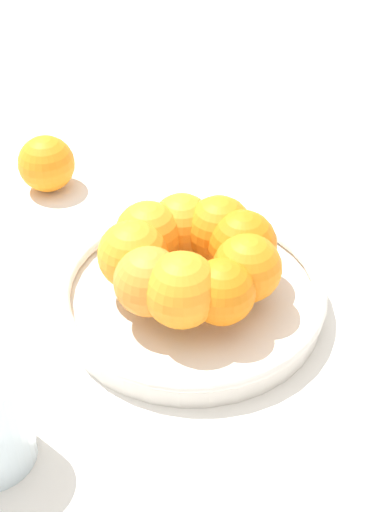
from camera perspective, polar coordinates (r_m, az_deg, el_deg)
ground_plane at (r=0.78m, az=-0.00°, el=-4.12°), size 4.00×4.00×0.00m
fruit_bowl at (r=0.77m, az=-0.00°, el=-3.13°), size 0.29×0.29×0.04m
orange_pile at (r=0.73m, az=-0.09°, el=-0.03°), size 0.19×0.18×0.08m
stray_orange at (r=0.97m, az=-11.57°, el=7.25°), size 0.08×0.08×0.08m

